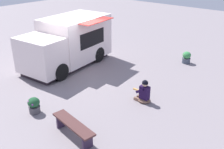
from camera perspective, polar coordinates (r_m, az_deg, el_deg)
name	(u,v)px	position (r m, az deg, el deg)	size (l,w,h in m)	color
ground_plane	(80,70)	(12.83, -7.08, 1.00)	(40.00, 40.00, 0.00)	gray
food_truck	(68,43)	(13.21, -9.59, 6.75)	(3.06, 4.94, 2.36)	white
person_customer	(144,93)	(9.92, 7.01, -4.03)	(0.78, 0.45, 0.91)	brown
planter_flowering_near	(34,105)	(9.59, -16.76, -6.45)	(0.42, 0.42, 0.59)	#4E4C51
planter_flowering_far	(186,57)	(14.03, 16.04, 3.65)	(0.44, 0.44, 0.62)	#434D5D
plaza_bench	(73,126)	(8.08, -8.50, -11.23)	(1.80, 0.64, 0.51)	#502F2E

